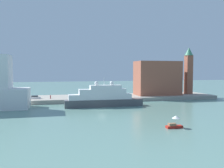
{
  "coord_description": "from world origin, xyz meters",
  "views": [
    {
      "loc": [
        -14.19,
        -74.28,
        12.58
      ],
      "look_at": [
        4.82,
        6.0,
        7.86
      ],
      "focal_mm": 37.91,
      "sensor_mm": 36.0,
      "label": 1
    }
  ],
  "objects": [
    {
      "name": "person_figure",
      "position": [
        -16.45,
        20.97,
        2.24
      ],
      "size": [
        0.36,
        0.36,
        1.55
      ],
      "color": "maroon",
      "rests_on": "quay_dock"
    },
    {
      "name": "ground",
      "position": [
        0.0,
        0.0,
        0.0
      ],
      "size": [
        400.0,
        400.0,
        0.0
      ],
      "primitive_type": "plane",
      "color": "slate"
    },
    {
      "name": "quay_dock",
      "position": [
        0.0,
        25.73,
        0.76
      ],
      "size": [
        110.0,
        19.47,
        1.53
      ],
      "primitive_type": "cube",
      "color": "gray",
      "rests_on": "ground"
    },
    {
      "name": "large_yacht",
      "position": [
        1.64,
        6.3,
        3.01
      ],
      "size": [
        27.29,
        4.09,
        10.17
      ],
      "color": "#4C4C51",
      "rests_on": "ground"
    },
    {
      "name": "mooring_bollard",
      "position": [
        -2.6,
        17.7,
        1.88
      ],
      "size": [
        0.52,
        0.52,
        0.72
      ],
      "primitive_type": "cylinder",
      "color": "black",
      "rests_on": "quay_dock"
    },
    {
      "name": "bell_tower",
      "position": [
        46.67,
        25.94,
        13.41
      ],
      "size": [
        3.89,
        3.89,
        21.86
      ],
      "color": "#93513D",
      "rests_on": "quay_dock"
    },
    {
      "name": "harbor_building",
      "position": [
        30.56,
        25.32,
        9.14
      ],
      "size": [
        19.69,
        10.26,
        15.24
      ],
      "primitive_type": "cube",
      "color": "#93513D",
      "rests_on": "quay_dock"
    },
    {
      "name": "small_motorboat",
      "position": [
        10.88,
        -27.73,
        1.12
      ],
      "size": [
        3.64,
        1.73,
        2.72
      ],
      "color": "#B22319",
      "rests_on": "ground"
    },
    {
      "name": "parked_car",
      "position": [
        -22.31,
        22.19,
        2.08
      ],
      "size": [
        4.1,
        1.64,
        1.28
      ],
      "color": "silver",
      "rests_on": "quay_dock"
    }
  ]
}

